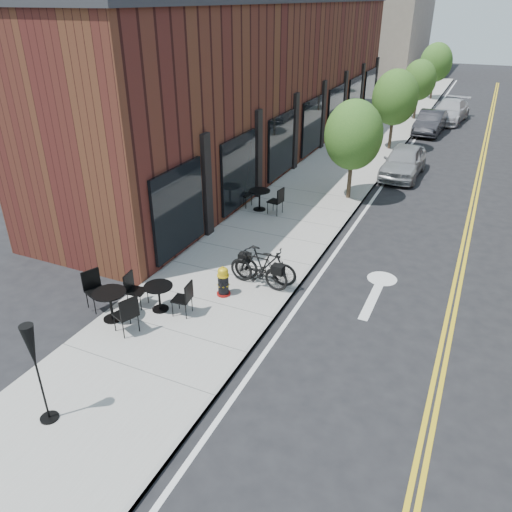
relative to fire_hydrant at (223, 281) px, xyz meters
The scene contains 18 objects.
ground 1.79m from the fire_hydrant, 15.33° to the right, with size 120.00×120.00×0.00m, color black.
sidewalk_near 9.56m from the fire_hydrant, 92.09° to the left, with size 4.00×70.00×0.12m, color #9E9B93.
building_near 14.69m from the fire_hydrant, 109.69° to the left, with size 5.00×28.00×7.00m, color #451A16.
bg_building_left 48.18m from the fire_hydrant, 97.60° to the left, with size 8.00×14.00×10.00m, color #726656.
tree_near_a 8.86m from the fire_hydrant, 82.98° to the left, with size 2.20×2.20×3.81m.
tree_near_b 16.73m from the fire_hydrant, 86.36° to the left, with size 2.30×2.30×3.98m.
tree_near_c 24.65m from the fire_hydrant, 87.55° to the left, with size 2.10×2.10×3.67m.
tree_near_d 32.64m from the fire_hydrant, 88.15° to the left, with size 2.40×2.40×4.11m.
fire_hydrant is the anchor object (origin of this frame).
bicycle_left 1.06m from the fire_hydrant, 51.41° to the left, with size 0.50×1.79×1.07m, color black.
bicycle_right 1.29m from the fire_hydrant, 54.34° to the left, with size 0.51×1.80×1.08m, color black.
bistro_set_a 1.73m from the fire_hydrant, 130.48° to the right, with size 1.72×0.82×0.91m.
bistro_set_b 2.92m from the fire_hydrant, 131.94° to the right, with size 1.91×1.14×1.01m.
bistro_set_c 6.11m from the fire_hydrant, 105.39° to the left, with size 1.88×0.90×0.99m.
patio_umbrella 5.50m from the fire_hydrant, 99.67° to the right, with size 0.35×0.35×2.14m.
parked_car_a 12.79m from the fire_hydrant, 78.94° to the left, with size 1.61×4.00×1.36m, color gray.
parked_car_b 21.44m from the fire_hydrant, 83.43° to the left, with size 1.38×3.95×1.30m, color black.
parked_car_c 25.30m from the fire_hydrant, 82.88° to the left, with size 1.91×4.69×1.36m, color #BBBBC0.
Camera 1 is at (3.92, -9.53, 7.21)m, focal length 35.00 mm.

